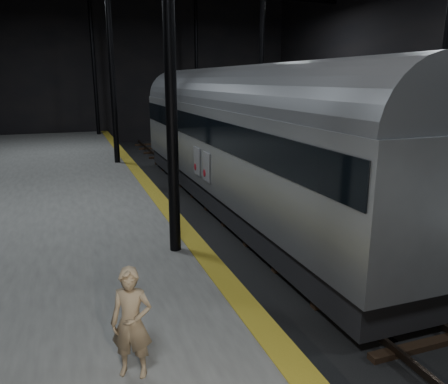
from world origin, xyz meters
name	(u,v)px	position (x,y,z in m)	size (l,w,h in m)	color
ground	(254,222)	(0.00, 0.00, 0.00)	(44.00, 44.00, 0.00)	black
platform_left	(23,233)	(-7.50, 0.00, 0.50)	(9.00, 43.80, 1.00)	#4D4D4B
platform_right	(422,191)	(7.50, 0.00, 0.50)	(9.00, 43.80, 1.00)	#4D4D4B
tactile_strip	(163,204)	(-3.25, 0.00, 1.00)	(0.50, 43.80, 0.01)	olive
track	(254,220)	(0.00, 0.00, 0.07)	(2.40, 43.00, 0.24)	#3F3328
train	(235,133)	(0.00, 1.90, 2.95)	(2.96, 19.78, 5.29)	gray
woman	(132,323)	(-5.40, -8.23, 1.78)	(0.57, 0.37, 1.56)	#8F7758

